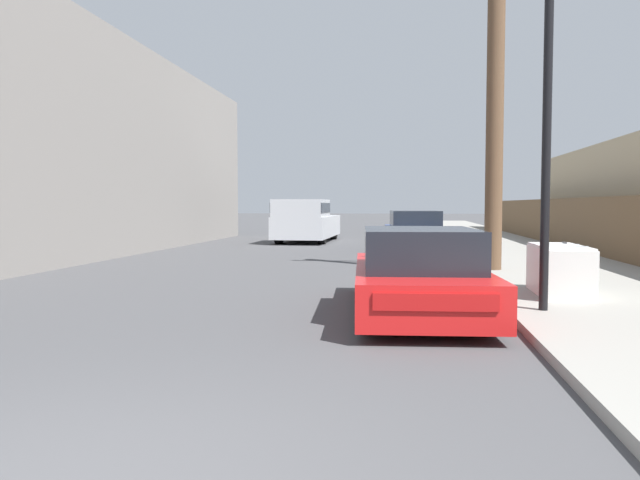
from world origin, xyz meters
TOP-DOWN VIEW (x-y plane):
  - sidewalk_curb at (5.30, 23.50)m, footprint 4.20×63.00m
  - discarded_fridge at (4.25, 7.40)m, footprint 0.75×1.76m
  - parked_sports_car_red at (1.99, 6.03)m, footprint 2.02×4.67m
  - car_parked_mid at (2.16, 18.15)m, footprint 2.08×4.47m
  - pickup_truck at (-2.23, 22.77)m, footprint 2.17×5.80m
  - utility_pole at (3.76, 11.27)m, footprint 1.80×0.38m
  - street_lamp at (3.67, 5.85)m, footprint 0.26×0.26m
  - wooden_fence at (7.25, 19.72)m, footprint 0.08×39.50m
  - building_left_block at (-9.95, 15.07)m, footprint 7.00×25.16m

SIDE VIEW (x-z plane):
  - sidewalk_curb at x=5.30m, z-range 0.00..0.12m
  - discarded_fridge at x=4.25m, z-range 0.11..0.92m
  - parked_sports_car_red at x=1.99m, z-range -0.06..1.17m
  - car_parked_mid at x=2.16m, z-range -0.04..1.32m
  - pickup_truck at x=-2.23m, z-range 0.00..1.77m
  - wooden_fence at x=7.25m, z-range 0.12..1.78m
  - street_lamp at x=3.67m, z-range 0.50..5.12m
  - building_left_block at x=-9.95m, z-range 0.00..6.63m
  - utility_pole at x=3.76m, z-range 0.19..7.49m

